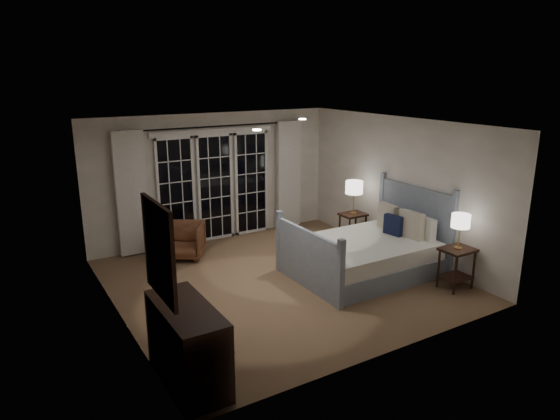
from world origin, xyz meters
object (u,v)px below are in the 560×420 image
nightstand_left (457,262)px  nightstand_right (353,224)px  lamp_right (354,188)px  armchair (184,241)px  lamp_left (461,221)px  bed (366,253)px  dresser (187,344)px

nightstand_left → nightstand_right: 2.43m
nightstand_left → nightstand_right: bearing=91.6°
nightstand_right → lamp_right: size_ratio=0.97×
lamp_right → armchair: size_ratio=0.91×
nightstand_right → lamp_left: bearing=-88.4°
nightstand_left → lamp_left: 0.65m
nightstand_right → bed: bearing=-119.8°
lamp_right → armchair: lamp_right is taller
bed → lamp_left: bed is taller
lamp_right → dresser: 5.12m
lamp_left → nightstand_right: bearing=91.6°
armchair → lamp_left: bearing=-15.2°
lamp_left → armchair: (-3.14, 3.42, -0.76)m
nightstand_left → lamp_left: lamp_left is taller
bed → nightstand_right: bearing=60.2°
nightstand_left → nightstand_right: nightstand_left is taller
bed → lamp_right: bed is taller
armchair → bed: bearing=-11.3°
bed → lamp_left: size_ratio=4.25×
lamp_left → armchair: size_ratio=0.78×
bed → lamp_right: size_ratio=3.62×
lamp_right → nightstand_left: bearing=-88.4°
bed → armchair: bearing=136.4°
bed → dresser: bearing=-159.7°
nightstand_right → armchair: armchair is taller
bed → nightstand_left: bed is taller
nightstand_left → lamp_left: (0.00, -0.00, 0.65)m
lamp_left → bed: bearing=123.4°
nightstand_left → armchair: size_ratio=0.92×
lamp_left → dresser: bearing=-177.9°
nightstand_right → lamp_right: lamp_right is taller
lamp_right → dresser: (-4.36, -2.60, -0.69)m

